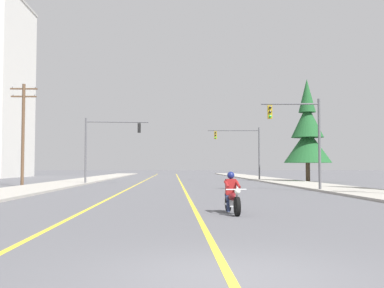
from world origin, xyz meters
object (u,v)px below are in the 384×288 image
(motorcycle_with_rider, at_px, (232,197))
(utility_pole_left_near, at_px, (23,131))
(traffic_signal_near_left, at_px, (105,140))
(conifer_tree_right_verge_far, at_px, (307,135))
(traffic_signal_near_right, at_px, (303,131))
(traffic_signal_mid_right, at_px, (244,145))

(motorcycle_with_rider, bearing_deg, utility_pole_left_near, 123.02)
(traffic_signal_near_left, bearing_deg, motorcycle_with_rider, -72.62)
(traffic_signal_near_left, distance_m, conifer_tree_right_verge_far, 21.24)
(traffic_signal_near_right, bearing_deg, traffic_signal_near_left, 139.46)
(traffic_signal_near_right, relative_size, traffic_signal_near_left, 1.00)
(motorcycle_with_rider, relative_size, utility_pole_left_near, 0.26)
(motorcycle_with_rider, xyz_separation_m, utility_pole_left_near, (-14.51, 22.32, 4.04))
(traffic_signal_mid_right, xyz_separation_m, utility_pole_left_near, (-20.73, -14.25, 0.46))
(motorcycle_with_rider, height_order, utility_pole_left_near, utility_pole_left_near)
(motorcycle_with_rider, distance_m, utility_pole_left_near, 26.92)
(motorcycle_with_rider, height_order, conifer_tree_right_verge_far, conifer_tree_right_verge_far)
(traffic_signal_near_left, bearing_deg, traffic_signal_mid_right, 32.94)
(utility_pole_left_near, xyz_separation_m, conifer_tree_right_verge_far, (26.76, 9.32, 0.41))
(motorcycle_with_rider, xyz_separation_m, traffic_signal_near_right, (6.65, 14.12, 3.45))
(traffic_signal_mid_right, height_order, utility_pole_left_near, utility_pole_left_near)
(utility_pole_left_near, distance_m, conifer_tree_right_verge_far, 28.34)
(traffic_signal_near_left, xyz_separation_m, conifer_tree_right_verge_far, (20.72, 4.59, 0.88))
(traffic_signal_mid_right, relative_size, conifer_tree_right_verge_far, 0.56)
(traffic_signal_near_right, distance_m, conifer_tree_right_verge_far, 18.42)
(traffic_signal_near_right, xyz_separation_m, traffic_signal_near_left, (-15.12, 12.93, 0.12))
(utility_pole_left_near, bearing_deg, traffic_signal_near_right, -21.19)
(traffic_signal_near_right, relative_size, conifer_tree_right_verge_far, 0.56)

